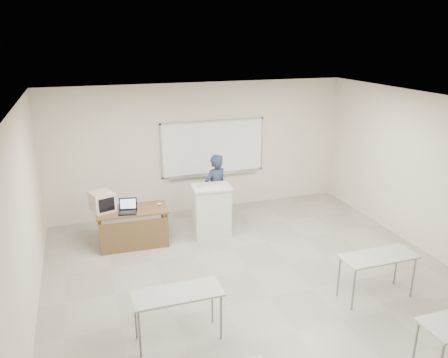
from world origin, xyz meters
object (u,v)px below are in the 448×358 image
object	(u,v)px
instructor_desk	(133,221)
keyboard	(210,184)
podium	(212,211)
whiteboard	(213,148)
crt_monitor	(102,202)
presenter	(215,190)
laptop	(127,209)
mouse	(159,204)

from	to	relation	value
instructor_desk	keyboard	bearing A→B (deg)	5.55
podium	keyboard	distance (m)	0.56
whiteboard	crt_monitor	xyz separation A→B (m)	(-2.65, -1.24, -0.55)
presenter	crt_monitor	bearing A→B (deg)	-16.41
instructor_desk	presenter	distance (m)	1.92
crt_monitor	instructor_desk	bearing A→B (deg)	-41.82
whiteboard	instructor_desk	world-z (taller)	whiteboard
podium	presenter	xyz separation A→B (m)	(0.23, 0.47, 0.26)
laptop	mouse	xyz separation A→B (m)	(0.65, 0.17, -0.04)
instructor_desk	laptop	size ratio (longest dim) A/B	4.04
podium	presenter	size ratio (longest dim) A/B	0.67
whiteboard	crt_monitor	world-z (taller)	whiteboard
podium	mouse	distance (m)	1.08
whiteboard	keyboard	size ratio (longest dim) A/B	4.99
laptop	keyboard	distance (m)	1.71
whiteboard	mouse	bearing A→B (deg)	-139.63
presenter	mouse	bearing A→B (deg)	-8.20
keyboard	instructor_desk	bearing A→B (deg)	175.48
laptop	instructor_desk	bearing A→B (deg)	18.39
crt_monitor	laptop	world-z (taller)	crt_monitor
podium	crt_monitor	xyz separation A→B (m)	(-2.15, 0.23, 0.39)
whiteboard	podium	xyz separation A→B (m)	(-0.50, -1.47, -0.94)
whiteboard	mouse	xyz separation A→B (m)	(-1.55, -1.32, -0.71)
whiteboard	crt_monitor	size ratio (longest dim) A/B	5.44
keyboard	crt_monitor	bearing A→B (deg)	168.31
crt_monitor	presenter	world-z (taller)	presenter
podium	keyboard	world-z (taller)	keyboard
mouse	keyboard	size ratio (longest dim) A/B	0.21
crt_monitor	presenter	bearing A→B (deg)	-12.62
mouse	presenter	bearing A→B (deg)	12.17
presenter	whiteboard	bearing A→B (deg)	-127.32
instructor_desk	keyboard	distance (m)	1.69
whiteboard	podium	bearing A→B (deg)	-108.81
presenter	keyboard	bearing A→B (deg)	35.54
instructor_desk	mouse	size ratio (longest dim) A/B	12.90
whiteboard	keyboard	xyz separation A→B (m)	(-0.51, -1.39, -0.39)
instructor_desk	presenter	size ratio (longest dim) A/B	0.86
podium	crt_monitor	world-z (taller)	crt_monitor
crt_monitor	keyboard	size ratio (longest dim) A/B	0.92
whiteboard	laptop	xyz separation A→B (m)	(-2.20, -1.49, -0.67)
instructor_desk	mouse	world-z (taller)	mouse
crt_monitor	keyboard	world-z (taller)	crt_monitor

